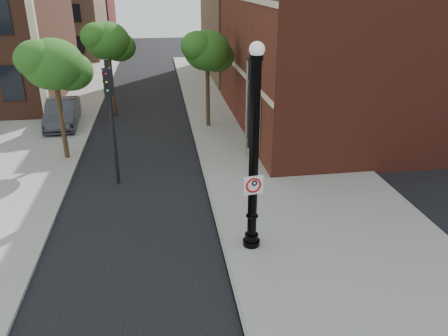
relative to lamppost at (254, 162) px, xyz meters
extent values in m
plane|color=black|center=(-3.02, -0.78, -3.16)|extent=(120.00, 120.00, 0.00)
cube|color=gray|center=(2.98, 9.22, -3.10)|extent=(8.00, 60.00, 0.12)
cube|color=gray|center=(-12.02, 17.22, -3.10)|extent=(10.00, 50.00, 0.12)
cube|color=gray|center=(-0.97, 9.22, -3.09)|extent=(0.10, 60.00, 0.14)
cube|color=maroon|center=(12.98, 13.22, 2.84)|extent=(22.00, 16.00, 12.00)
cube|color=black|center=(1.94, 8.22, -1.16)|extent=(0.08, 1.40, 2.40)
cube|color=beige|center=(1.95, 13.22, 0.34)|extent=(0.06, 16.00, 0.25)
cube|color=beige|center=(-10.02, 16.22, 3.84)|extent=(0.40, 0.40, 14.00)
cube|color=#9A7654|center=(-15.02, 43.22, 2.84)|extent=(12.00, 12.00, 12.00)
cube|color=maroon|center=(-15.02, 57.22, 1.84)|extent=(12.00, 12.00, 10.00)
cylinder|color=black|center=(0.00, 0.00, -3.00)|extent=(0.58, 0.58, 0.31)
cylinder|color=black|center=(0.00, 0.00, -2.75)|extent=(0.45, 0.45, 0.26)
cylinder|color=black|center=(0.00, 0.00, 0.15)|extent=(0.31, 0.31, 5.99)
torus|color=black|center=(0.00, 0.00, -1.92)|extent=(0.41, 0.41, 0.06)
cylinder|color=black|center=(0.00, 0.00, 3.23)|extent=(0.37, 0.37, 0.16)
sphere|color=silver|center=(0.00, 0.00, 3.45)|extent=(0.45, 0.45, 0.45)
cube|color=white|center=(-0.02, -0.17, -0.71)|extent=(0.64, 0.10, 0.64)
cube|color=black|center=(-0.02, -0.17, -0.42)|extent=(0.64, 0.09, 0.05)
cube|color=black|center=(-0.02, -0.17, -1.01)|extent=(0.64, 0.09, 0.05)
cube|color=black|center=(-0.31, -0.21, -0.71)|extent=(0.05, 0.01, 0.64)
cube|color=black|center=(0.27, -0.14, -0.71)|extent=(0.05, 0.01, 0.64)
torus|color=#C2070B|center=(-0.02, -0.17, -0.71)|extent=(0.52, 0.13, 0.51)
cube|color=#C2070B|center=(-0.02, -0.17, -0.71)|extent=(0.36, 0.05, 0.36)
cube|color=black|center=(-0.08, -0.18, -0.71)|extent=(0.06, 0.01, 0.30)
torus|color=black|center=(0.00, -0.17, -0.64)|extent=(0.21, 0.08, 0.20)
cylinder|color=black|center=(-0.02, -0.17, -0.42)|extent=(0.03, 0.02, 0.03)
imported|color=#2B2B30|center=(-8.81, 14.93, -2.32)|extent=(2.12, 5.18, 1.67)
cylinder|color=black|center=(-4.85, 5.93, -0.42)|extent=(0.16, 0.16, 5.48)
cube|color=black|center=(-4.85, 5.93, 1.40)|extent=(0.42, 0.41, 1.14)
sphere|color=#E50505|center=(-4.91, 5.76, 1.80)|extent=(0.21, 0.21, 0.21)
sphere|color=#FF8C00|center=(-4.91, 5.76, 1.46)|extent=(0.21, 0.21, 0.21)
sphere|color=#00E519|center=(-4.91, 5.76, 1.12)|extent=(0.21, 0.21, 0.21)
cylinder|color=black|center=(1.77, 9.17, -0.58)|extent=(0.15, 0.15, 5.16)
cube|color=black|center=(1.77, 9.17, 1.14)|extent=(0.40, 0.39, 1.07)
sphere|color=#E50505|center=(1.83, 9.01, 1.52)|extent=(0.19, 0.19, 0.19)
sphere|color=#FF8C00|center=(1.83, 9.01, 1.19)|extent=(0.19, 0.19, 0.19)
sphere|color=#00E519|center=(1.83, 9.01, 0.87)|extent=(0.19, 0.19, 0.19)
cylinder|color=#999999|center=(1.38, 8.03, -0.71)|extent=(0.10, 0.10, 4.91)
cylinder|color=#321E14|center=(-7.62, 9.20, -0.93)|extent=(0.24, 0.24, 4.46)
ellipsoid|color=#1D4E14|center=(-7.62, 9.20, 1.62)|extent=(2.81, 2.81, 2.38)
ellipsoid|color=#1D4E14|center=(-6.99, 9.71, 1.18)|extent=(2.17, 2.17, 1.84)
ellipsoid|color=#1D4E14|center=(-8.20, 8.81, 1.94)|extent=(2.04, 2.04, 1.73)
cylinder|color=#321E14|center=(-5.88, 17.15, -0.91)|extent=(0.24, 0.24, 4.49)
ellipsoid|color=#1D4E14|center=(-5.88, 17.15, 1.65)|extent=(2.82, 2.82, 2.40)
ellipsoid|color=#1D4E14|center=(-5.24, 17.66, 1.20)|extent=(2.18, 2.18, 1.85)
ellipsoid|color=#1D4E14|center=(-6.46, 16.76, 1.97)|extent=(2.05, 2.05, 1.74)
cylinder|color=#321E14|center=(0.07, 13.39, -1.00)|extent=(0.24, 0.24, 4.33)
ellipsoid|color=#1D4E14|center=(0.07, 13.39, 1.48)|extent=(2.72, 2.72, 2.31)
ellipsoid|color=#1D4E14|center=(0.69, 13.89, 1.04)|extent=(2.10, 2.10, 1.79)
ellipsoid|color=#1D4E14|center=(-0.48, 13.02, 1.79)|extent=(1.98, 1.98, 1.68)
camera|label=1|loc=(-2.78, -12.32, 5.27)|focal=35.00mm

